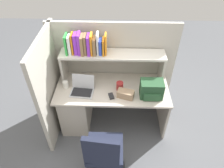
# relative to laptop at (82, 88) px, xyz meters

# --- Properties ---
(ground_plane) EXTENTS (8.00, 8.00, 0.00)m
(ground_plane) POSITION_rel_laptop_xyz_m (0.41, 0.07, -0.78)
(ground_plane) COLOR #595B60
(desk) EXTENTS (1.60, 0.70, 0.73)m
(desk) POSITION_rel_laptop_xyz_m (0.02, 0.07, -0.38)
(desk) COLOR beige
(desk) RESTS_ON ground_plane
(cubicle_partition_rear) EXTENTS (1.84, 0.05, 1.55)m
(cubicle_partition_rear) POSITION_rel_laptop_xyz_m (0.41, 0.45, -0.01)
(cubicle_partition_rear) COLOR #B2ADA0
(cubicle_partition_rear) RESTS_ON ground_plane
(cubicle_partition_left) EXTENTS (0.05, 1.06, 1.55)m
(cubicle_partition_left) POSITION_rel_laptop_xyz_m (-0.44, 0.02, -0.01)
(cubicle_partition_left) COLOR #B2ADA0
(cubicle_partition_left) RESTS_ON ground_plane
(overhead_hutch) EXTENTS (1.44, 0.28, 0.45)m
(overhead_hutch) POSITION_rel_laptop_xyz_m (0.41, 0.27, 0.30)
(overhead_hutch) COLOR #BCB7AC
(overhead_hutch) RESTS_ON desk
(reference_books_on_shelf) EXTENTS (0.54, 0.18, 0.29)m
(reference_books_on_shelf) POSITION_rel_laptop_xyz_m (0.05, 0.27, 0.53)
(reference_books_on_shelf) COLOR green
(reference_books_on_shelf) RESTS_ON overhead_hutch
(laptop) EXTENTS (0.33, 0.29, 0.22)m
(laptop) POSITION_rel_laptop_xyz_m (0.00, 0.00, 0.00)
(laptop) COLOR #B7BABF
(laptop) RESTS_ON desk
(backpack) EXTENTS (0.30, 0.23, 0.24)m
(backpack) POSITION_rel_laptop_xyz_m (0.94, -0.07, 0.07)
(backpack) COLOR #264C2D
(backpack) RESTS_ON desk
(computer_mouse) EXTENTS (0.09, 0.12, 0.03)m
(computer_mouse) POSITION_rel_laptop_xyz_m (0.40, -0.11, -0.03)
(computer_mouse) COLOR #262628
(computer_mouse) RESTS_ON desk
(paper_cup) EXTENTS (0.08, 0.08, 0.10)m
(paper_cup) POSITION_rel_laptop_xyz_m (-0.25, 0.07, 0.00)
(paper_cup) COLOR white
(paper_cup) RESTS_ON desk
(tissue_box) EXTENTS (0.24, 0.18, 0.10)m
(tissue_box) POSITION_rel_laptop_xyz_m (0.59, -0.10, -0.00)
(tissue_box) COLOR #9E7F60
(tissue_box) RESTS_ON desk
(snack_canister) EXTENTS (0.10, 0.10, 0.13)m
(snack_canister) POSITION_rel_laptop_xyz_m (0.52, 0.04, 0.02)
(snack_canister) COLOR maroon
(snack_canister) RESTS_ON desk
(office_chair) EXTENTS (0.52, 0.52, 0.93)m
(office_chair) POSITION_rel_laptop_xyz_m (0.34, -0.79, -0.39)
(office_chair) COLOR black
(office_chair) RESTS_ON ground_plane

